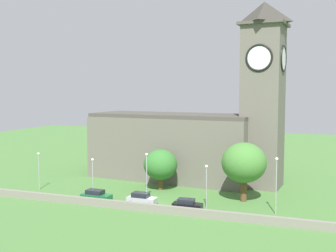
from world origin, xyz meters
The scene contains 13 objects.
ground_plane centered at (0.00, 15.00, 0.00)m, with size 200.00×200.00×0.00m, color #477538.
church centered at (0.52, 18.81, 8.59)m, with size 37.37×14.76×32.06m.
quay_barrier centered at (0.00, -3.54, 0.57)m, with size 59.37×0.70×1.13m, color gray.
car_green centered at (-8.66, -1.23, 0.91)m, with size 4.76×2.27×1.81m.
car_silver centered at (-1.24, -0.76, 0.96)m, with size 4.40×2.12×1.91m.
car_black centered at (5.98, -1.23, 0.87)m, with size 4.27×2.21×1.72m.
streetlamp_west_end centered at (-21.76, 2.25, 4.34)m, with size 0.44×0.44×6.42m.
streetlamp_west_mid centered at (-10.39, 0.80, 4.26)m, with size 0.44×0.44×6.27m.
streetlamp_central centered at (-1.61, 2.03, 4.90)m, with size 0.44×0.44×7.40m.
streetlamp_east_mid centered at (8.17, 0.97, 4.30)m, with size 0.44×0.44×6.35m.
streetlamp_east_end centered at (17.90, 1.49, 5.18)m, with size 0.44×0.44×7.90m.
tree_riverside_west centered at (12.51, 6.76, 5.95)m, with size 6.84×6.84×9.08m.
tree_by_tower centered at (-2.22, 9.45, 4.31)m, with size 5.79×5.79×6.94m.
Camera 1 is at (23.76, -57.07, 17.06)m, focal length 45.26 mm.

